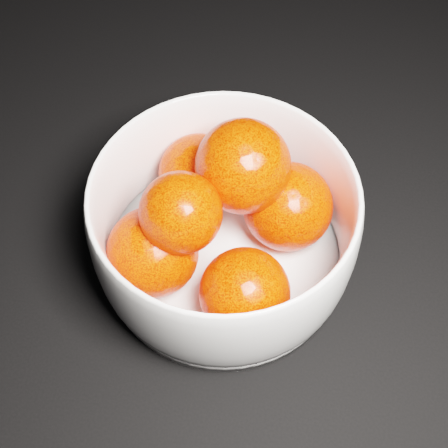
# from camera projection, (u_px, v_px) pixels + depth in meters

# --- Properties ---
(bowl) EXTENTS (0.21, 0.21, 0.10)m
(bowl) POSITION_uv_depth(u_px,v_px,m) (224.00, 228.00, 0.50)
(bowl) COLOR white
(bowl) RESTS_ON ground
(orange_pile) EXTENTS (0.18, 0.18, 0.12)m
(orange_pile) POSITION_uv_depth(u_px,v_px,m) (222.00, 215.00, 0.49)
(orange_pile) COLOR #FF2603
(orange_pile) RESTS_ON bowl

